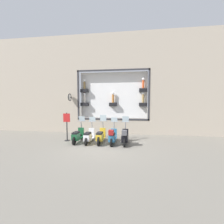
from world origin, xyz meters
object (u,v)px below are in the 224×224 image
at_px(scooter_black_0, 125,137).
at_px(shop_sign_post, 67,126).
at_px(scooter_yellow_2, 101,136).
at_px(scooter_white_3, 89,136).
at_px(scooter_green_4, 78,136).
at_px(scooter_teal_1, 112,137).

distance_m(scooter_black_0, shop_sign_post, 3.85).
bearing_deg(scooter_yellow_2, scooter_white_3, 90.84).
height_order(scooter_green_4, shop_sign_post, shop_sign_post).
xyz_separation_m(scooter_teal_1, scooter_white_3, (0.06, 1.48, -0.05)).
distance_m(scooter_black_0, scooter_green_4, 2.96).
xyz_separation_m(scooter_green_4, shop_sign_post, (0.31, 0.84, 0.57)).
distance_m(scooter_green_4, shop_sign_post, 1.06).
bearing_deg(scooter_black_0, scooter_teal_1, 90.34).
distance_m(scooter_yellow_2, shop_sign_post, 2.40).
relative_size(scooter_teal_1, scooter_white_3, 1.00).
bearing_deg(scooter_black_0, scooter_green_4, 88.81).
relative_size(scooter_black_0, scooter_teal_1, 1.00).
xyz_separation_m(scooter_black_0, scooter_yellow_2, (0.07, 1.48, -0.02)).
relative_size(scooter_black_0, shop_sign_post, 0.98).
bearing_deg(scooter_green_4, scooter_teal_1, -91.70).
distance_m(scooter_teal_1, shop_sign_post, 3.13).
bearing_deg(scooter_black_0, scooter_white_3, 88.51).
height_order(scooter_teal_1, scooter_white_3, scooter_white_3).
xyz_separation_m(scooter_teal_1, shop_sign_post, (0.38, 3.06, 0.54)).
bearing_deg(shop_sign_post, scooter_green_4, -110.45).
height_order(scooter_black_0, scooter_teal_1, scooter_black_0).
bearing_deg(scooter_teal_1, scooter_black_0, -89.66).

